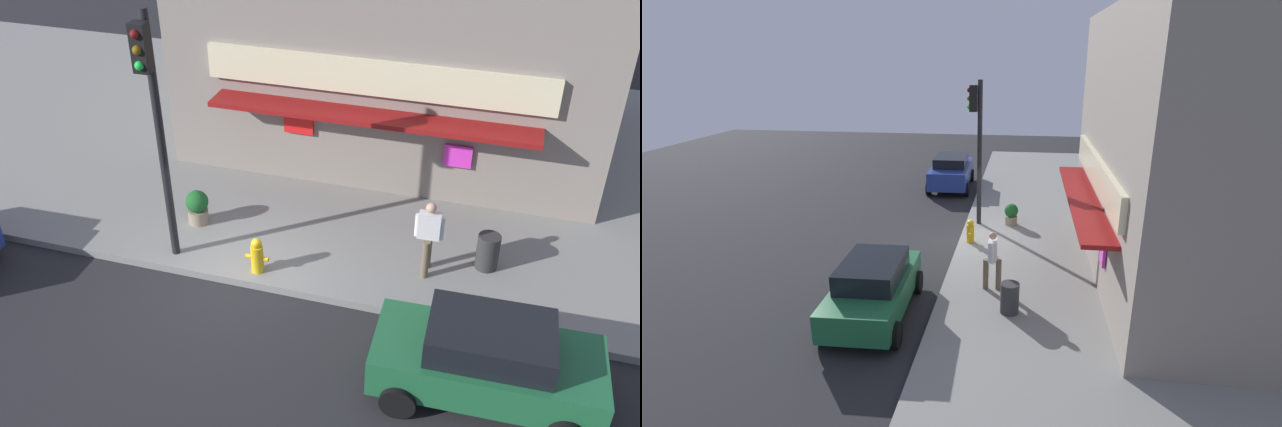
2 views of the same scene
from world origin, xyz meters
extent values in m
plane|color=#232326|center=(0.00, 0.00, 0.00)|extent=(49.35, 49.35, 0.00)
cube|color=gray|center=(0.00, 6.70, 0.09)|extent=(32.90, 13.40, 0.18)
cube|color=gray|center=(2.02, 8.53, 4.03)|extent=(11.02, 8.15, 7.70)
cube|color=beige|center=(2.02, 4.37, 3.27)|extent=(8.38, 0.16, 0.85)
cube|color=maroon|center=(2.02, 4.02, 2.43)|extent=(7.94, 0.90, 0.12)
cube|color=red|center=(0.12, 4.39, 1.77)|extent=(0.77, 0.08, 0.42)
cube|color=#E533CC|center=(4.13, 4.39, 1.52)|extent=(0.68, 0.08, 0.56)
cylinder|color=black|center=(-1.54, 0.52, 2.95)|extent=(0.18, 0.18, 5.53)
cube|color=black|center=(-1.54, 0.27, 5.04)|extent=(0.32, 0.28, 0.95)
sphere|color=maroon|center=(-1.54, 0.12, 5.34)|extent=(0.18, 0.18, 0.18)
sphere|color=brown|center=(-1.54, 0.12, 5.04)|extent=(0.18, 0.18, 0.18)
sphere|color=#1ED83F|center=(-1.54, 0.12, 4.74)|extent=(0.18, 0.18, 0.18)
cylinder|color=gold|center=(0.47, 0.42, 0.50)|extent=(0.28, 0.28, 0.65)
sphere|color=gold|center=(0.47, 0.42, 0.90)|extent=(0.23, 0.23, 0.23)
cylinder|color=gold|center=(0.27, 0.42, 0.53)|extent=(0.12, 0.10, 0.10)
cylinder|color=gold|center=(0.67, 0.42, 0.53)|extent=(0.12, 0.10, 0.10)
cylinder|color=#2D2D2D|center=(5.19, 2.00, 0.59)|extent=(0.49, 0.49, 0.82)
cylinder|color=brown|center=(3.95, 1.63, 0.63)|extent=(0.16, 0.16, 0.91)
cylinder|color=brown|center=(3.96, 1.27, 0.63)|extent=(0.16, 0.16, 0.91)
cube|color=silver|center=(3.95, 1.45, 1.38)|extent=(0.47, 0.25, 0.59)
sphere|color=tan|center=(3.95, 1.45, 1.81)|extent=(0.22, 0.22, 0.22)
cylinder|color=silver|center=(3.69, 1.45, 1.35)|extent=(0.10, 0.10, 0.53)
cylinder|color=silver|center=(4.21, 1.45, 1.35)|extent=(0.10, 0.10, 0.53)
cylinder|color=gray|center=(-1.57, 1.80, 0.35)|extent=(0.48, 0.48, 0.34)
sphere|color=#195623|center=(-1.57, 1.80, 0.75)|extent=(0.54, 0.54, 0.54)
cube|color=#1E6038|center=(5.49, -1.53, 0.68)|extent=(3.99, 1.89, 0.73)
cube|color=black|center=(5.49, -1.53, 1.31)|extent=(2.17, 1.55, 0.53)
cylinder|color=black|center=(6.84, -0.60, 0.32)|extent=(0.65, 0.24, 0.64)
cylinder|color=black|center=(6.90, -2.37, 0.32)|extent=(0.65, 0.24, 0.64)
cylinder|color=black|center=(4.08, -0.70, 0.32)|extent=(0.65, 0.24, 0.64)
cylinder|color=black|center=(4.14, -2.46, 0.32)|extent=(0.65, 0.24, 0.64)
cube|color=navy|center=(-7.33, -1.49, 0.76)|extent=(4.24, 1.99, 0.88)
cube|color=black|center=(-7.33, -1.49, 1.44)|extent=(2.31, 1.63, 0.48)
cylinder|color=black|center=(-5.89, -0.51, 0.32)|extent=(0.65, 0.24, 0.64)
cylinder|color=black|center=(-5.84, -2.38, 0.32)|extent=(0.65, 0.24, 0.64)
cylinder|color=black|center=(-8.82, -0.59, 0.32)|extent=(0.65, 0.24, 0.64)
cylinder|color=black|center=(-8.77, -2.46, 0.32)|extent=(0.65, 0.24, 0.64)
camera|label=1|loc=(5.27, -10.77, 9.52)|focal=39.36mm
camera|label=2|loc=(16.09, 2.22, 6.54)|focal=26.43mm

